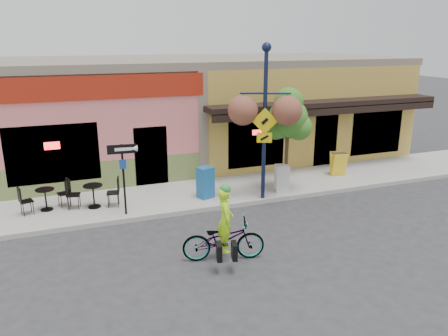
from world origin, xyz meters
name	(u,v)px	position (x,y,z in m)	size (l,w,h in m)	color
ground	(266,210)	(0.00, 0.00, 0.00)	(90.00, 90.00, 0.00)	#2D2D30
sidewalk	(242,188)	(0.00, 2.00, 0.07)	(24.00, 3.00, 0.15)	#9E9B93
curb	(259,202)	(0.00, 0.55, 0.07)	(24.00, 0.12, 0.15)	#A8A59E
building	(196,107)	(0.00, 7.50, 2.25)	(18.20, 8.20, 4.50)	#D86A6B
bicycle	(223,240)	(-2.45, -2.61, 0.54)	(0.71, 2.04, 1.07)	maroon
cyclist_rider	(225,229)	(-2.40, -2.61, 0.81)	(0.59, 0.39, 1.63)	#B7FF1A
lamp_post	(265,124)	(0.20, 0.67, 2.69)	(1.62, 0.65, 5.08)	#121B3A
one_way_sign	(124,180)	(-4.35, 0.85, 1.25)	(0.85, 0.18, 2.20)	black
cafe_set_left	(45,196)	(-6.63, 2.07, 0.60)	(1.51, 0.75, 0.90)	black
cafe_set_right	(93,193)	(-5.21, 1.79, 0.63)	(1.61, 0.81, 0.97)	black
newspaper_box_blue	(205,182)	(-1.60, 1.39, 0.68)	(0.48, 0.42, 1.06)	#1A5B9D
newspaper_box_grey	(282,178)	(1.10, 1.03, 0.63)	(0.45, 0.41, 0.96)	silver
street_tree	(287,139)	(1.30, 1.14, 1.98)	(1.43, 1.43, 3.66)	#3D7A26
sandwich_board	(340,165)	(4.03, 1.79, 0.61)	(0.55, 0.40, 0.92)	yellow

